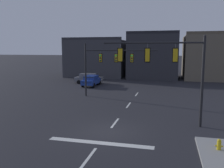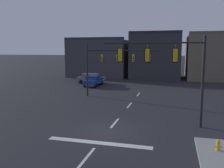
{
  "view_description": "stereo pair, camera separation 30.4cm",
  "coord_description": "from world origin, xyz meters",
  "px_view_note": "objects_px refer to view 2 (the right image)",
  "views": [
    {
      "loc": [
        3.9,
        -15.01,
        5.51
      ],
      "look_at": [
        -0.3,
        2.29,
        2.92
      ],
      "focal_mm": 38.42,
      "sensor_mm": 36.0,
      "label": 1
    },
    {
      "loc": [
        4.2,
        -14.94,
        5.51
      ],
      "look_at": [
        -0.3,
        2.29,
        2.92
      ],
      "focal_mm": 38.42,
      "sensor_mm": 36.0,
      "label": 2
    }
  ],
  "objects_px": {
    "signal_mast_far_side": "(112,61)",
    "car_lot_nearside": "(93,80)",
    "car_lot_middle": "(91,78)",
    "signal_mast_near_side": "(170,64)",
    "fire_hydrant": "(218,147)"
  },
  "relations": [
    {
      "from": "car_lot_nearside",
      "to": "car_lot_middle",
      "type": "xyz_separation_m",
      "value": [
        -1.3,
        2.49,
        0.0
      ]
    },
    {
      "from": "car_lot_middle",
      "to": "car_lot_nearside",
      "type": "bearing_deg",
      "value": -62.42
    },
    {
      "from": "car_lot_middle",
      "to": "fire_hydrant",
      "type": "xyz_separation_m",
      "value": [
        15.48,
        -23.26,
        -0.53
      ]
    },
    {
      "from": "signal_mast_far_side",
      "to": "fire_hydrant",
      "type": "height_order",
      "value": "signal_mast_far_side"
    },
    {
      "from": "fire_hydrant",
      "to": "signal_mast_near_side",
      "type": "bearing_deg",
      "value": 124.01
    },
    {
      "from": "signal_mast_far_side",
      "to": "car_lot_nearside",
      "type": "distance_m",
      "value": 9.4
    },
    {
      "from": "signal_mast_near_side",
      "to": "fire_hydrant",
      "type": "relative_size",
      "value": 9.31
    },
    {
      "from": "fire_hydrant",
      "to": "car_lot_middle",
      "type": "bearing_deg",
      "value": 123.65
    },
    {
      "from": "signal_mast_far_side",
      "to": "car_lot_nearside",
      "type": "bearing_deg",
      "value": 123.55
    },
    {
      "from": "car_lot_nearside",
      "to": "signal_mast_far_side",
      "type": "bearing_deg",
      "value": -56.45
    },
    {
      "from": "car_lot_nearside",
      "to": "fire_hydrant",
      "type": "height_order",
      "value": "car_lot_nearside"
    },
    {
      "from": "signal_mast_near_side",
      "to": "car_lot_middle",
      "type": "relative_size",
      "value": 1.53
    },
    {
      "from": "signal_mast_near_side",
      "to": "car_lot_middle",
      "type": "height_order",
      "value": "signal_mast_near_side"
    },
    {
      "from": "car_lot_nearside",
      "to": "signal_mast_near_side",
      "type": "bearing_deg",
      "value": -55.6
    },
    {
      "from": "signal_mast_near_side",
      "to": "car_lot_middle",
      "type": "bearing_deg",
      "value": 123.57
    }
  ]
}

